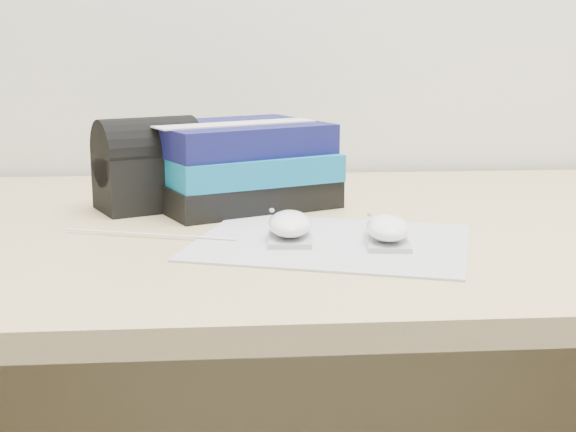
{
  "coord_description": "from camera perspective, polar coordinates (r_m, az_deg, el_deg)",
  "views": [
    {
      "loc": [
        -0.17,
        0.52,
        0.97
      ],
      "look_at": [
        -0.09,
        1.44,
        0.77
      ],
      "focal_mm": 50.0,
      "sensor_mm": 36.0,
      "label": 1
    }
  ],
  "objects": [
    {
      "name": "usb_cable",
      "position": [
        1.02,
        -9.83,
        -1.3
      ],
      "size": [
        0.22,
        0.07,
        0.0
      ],
      "primitive_type": "cylinder",
      "rotation": [
        0.0,
        1.57,
        -0.32
      ],
      "color": "white",
      "rests_on": "mousepad"
    },
    {
      "name": "pouch",
      "position": [
        1.18,
        -9.95,
        3.62
      ],
      "size": [
        0.17,
        0.15,
        0.13
      ],
      "color": "black",
      "rests_on": "desk"
    },
    {
      "name": "mouse_front",
      "position": [
        0.97,
        7.09,
        -1.0
      ],
      "size": [
        0.06,
        0.1,
        0.04
      ],
      "color": "#ADADAF",
      "rests_on": "mousepad"
    },
    {
      "name": "mouse_rear",
      "position": [
        0.98,
        0.13,
        -0.72
      ],
      "size": [
        0.06,
        0.1,
        0.04
      ],
      "color": "#ADACAF",
      "rests_on": "mousepad"
    },
    {
      "name": "book_stack",
      "position": [
        1.2,
        -3.53,
        3.67
      ],
      "size": [
        0.31,
        0.28,
        0.12
      ],
      "color": "black",
      "rests_on": "desk"
    },
    {
      "name": "desk",
      "position": [
        1.23,
        3.68,
        -10.39
      ],
      "size": [
        1.6,
        0.8,
        0.73
      ],
      "color": "tan",
      "rests_on": "ground"
    },
    {
      "name": "mousepad",
      "position": [
        0.98,
        3.11,
        -1.87
      ],
      "size": [
        0.39,
        0.34,
        0.0
      ],
      "primitive_type": "cube",
      "rotation": [
        0.0,
        0.0,
        -0.31
      ],
      "color": "#93929A",
      "rests_on": "desk"
    }
  ]
}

